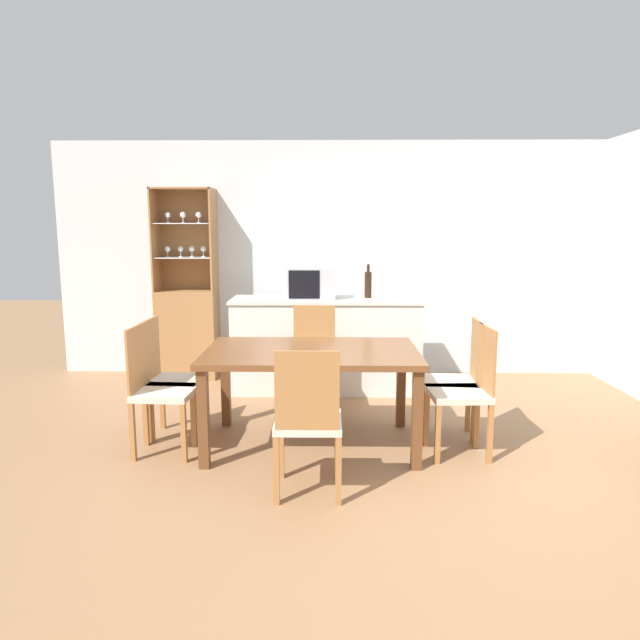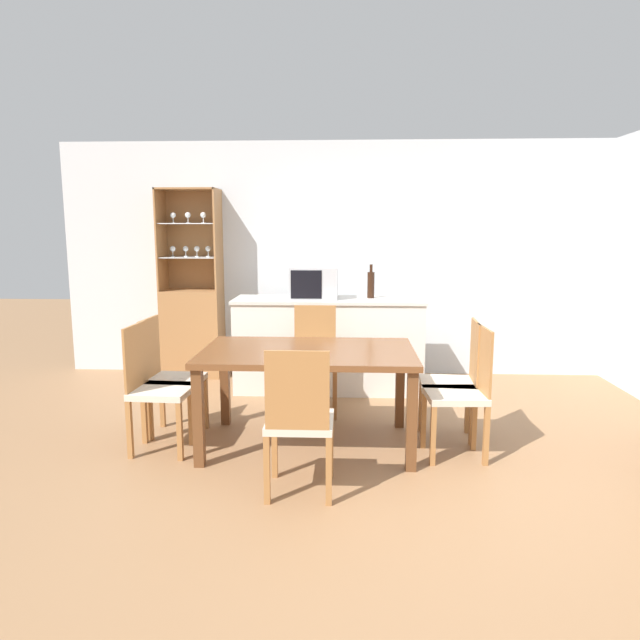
{
  "view_description": "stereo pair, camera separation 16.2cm",
  "coord_description": "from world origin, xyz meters",
  "px_view_note": "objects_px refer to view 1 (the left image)",
  "views": [
    {
      "loc": [
        -0.41,
        -3.71,
        1.63
      ],
      "look_at": [
        -0.48,
        1.16,
        0.84
      ],
      "focal_mm": 32.0,
      "sensor_mm": 36.0,
      "label": 1
    },
    {
      "loc": [
        -0.25,
        -3.7,
        1.63
      ],
      "look_at": [
        -0.48,
        1.16,
        0.84
      ],
      "focal_mm": 32.0,
      "sensor_mm": 36.0,
      "label": 2
    }
  ],
  "objects_px": {
    "display_cabinet": "(188,320)",
    "wine_bottle": "(368,284)",
    "dining_chair_side_left_near": "(159,390)",
    "dining_chair_side_right_far": "(456,380)",
    "dining_chair_head_far": "(314,360)",
    "dining_table": "(312,361)",
    "dining_chair_side_left_far": "(170,379)",
    "microwave": "(311,283)",
    "dining_chair_head_near": "(308,421)",
    "dining_chair_side_right_near": "(465,391)"
  },
  "relations": [
    {
      "from": "display_cabinet",
      "to": "wine_bottle",
      "type": "height_order",
      "value": "display_cabinet"
    },
    {
      "from": "dining_chair_side_left_near",
      "to": "wine_bottle",
      "type": "height_order",
      "value": "wine_bottle"
    },
    {
      "from": "dining_chair_side_right_far",
      "to": "dining_chair_head_far",
      "type": "bearing_deg",
      "value": 62.93
    },
    {
      "from": "dining_table",
      "to": "dining_chair_side_left_far",
      "type": "xyz_separation_m",
      "value": [
        -1.1,
        0.15,
        -0.18
      ]
    },
    {
      "from": "microwave",
      "to": "dining_table",
      "type": "bearing_deg",
      "value": -88.33
    },
    {
      "from": "dining_chair_head_far",
      "to": "dining_chair_head_near",
      "type": "xyz_separation_m",
      "value": [
        0.0,
        -1.62,
        0.0
      ]
    },
    {
      "from": "dining_chair_head_far",
      "to": "microwave",
      "type": "distance_m",
      "value": 0.94
    },
    {
      "from": "display_cabinet",
      "to": "dining_chair_head_near",
      "type": "relative_size",
      "value": 2.18
    },
    {
      "from": "dining_chair_side_left_far",
      "to": "dining_chair_head_near",
      "type": "bearing_deg",
      "value": 52.13
    },
    {
      "from": "display_cabinet",
      "to": "dining_chair_side_right_near",
      "type": "bearing_deg",
      "value": -40.63
    },
    {
      "from": "dining_chair_side_left_near",
      "to": "dining_chair_side_right_far",
      "type": "bearing_deg",
      "value": 100.65
    },
    {
      "from": "dining_chair_side_left_near",
      "to": "wine_bottle",
      "type": "bearing_deg",
      "value": 139.79
    },
    {
      "from": "display_cabinet",
      "to": "microwave",
      "type": "distance_m",
      "value": 1.52
    },
    {
      "from": "dining_chair_side_left_near",
      "to": "dining_chair_side_right_far",
      "type": "distance_m",
      "value": 2.22
    },
    {
      "from": "dining_chair_side_right_far",
      "to": "microwave",
      "type": "relative_size",
      "value": 2.0
    },
    {
      "from": "dining_chair_side_right_far",
      "to": "dining_chair_head_near",
      "type": "bearing_deg",
      "value": 134.96
    },
    {
      "from": "dining_chair_side_right_far",
      "to": "display_cabinet",
      "type": "bearing_deg",
      "value": 57.46
    },
    {
      "from": "dining_chair_head_far",
      "to": "dining_table",
      "type": "bearing_deg",
      "value": 89.38
    },
    {
      "from": "dining_chair_side_right_near",
      "to": "dining_chair_side_left_far",
      "type": "distance_m",
      "value": 2.23
    },
    {
      "from": "dining_chair_side_left_near",
      "to": "wine_bottle",
      "type": "xyz_separation_m",
      "value": [
        1.62,
        1.72,
        0.6
      ]
    },
    {
      "from": "dining_table",
      "to": "wine_bottle",
      "type": "xyz_separation_m",
      "value": [
        0.52,
        1.57,
        0.42
      ]
    },
    {
      "from": "dining_chair_side_right_near",
      "to": "display_cabinet",
      "type": "bearing_deg",
      "value": 46.48
    },
    {
      "from": "dining_chair_head_far",
      "to": "wine_bottle",
      "type": "distance_m",
      "value": 1.1
    },
    {
      "from": "dining_chair_side_right_far",
      "to": "microwave",
      "type": "bearing_deg",
      "value": 43.95
    },
    {
      "from": "display_cabinet",
      "to": "dining_chair_side_right_near",
      "type": "relative_size",
      "value": 2.18
    },
    {
      "from": "display_cabinet",
      "to": "dining_chair_side_left_near",
      "type": "bearing_deg",
      "value": -81.9
    },
    {
      "from": "display_cabinet",
      "to": "dining_chair_side_left_far",
      "type": "distance_m",
      "value": 1.89
    },
    {
      "from": "dining_chair_head_far",
      "to": "dining_chair_side_left_far",
      "type": "xyz_separation_m",
      "value": [
        -1.1,
        -0.66,
        0.0
      ]
    },
    {
      "from": "dining_table",
      "to": "dining_chair_head_near",
      "type": "bearing_deg",
      "value": -90.0
    },
    {
      "from": "display_cabinet",
      "to": "dining_table",
      "type": "xyz_separation_m",
      "value": [
        1.41,
        -2.01,
        0.03
      ]
    },
    {
      "from": "dining_chair_side_left_near",
      "to": "dining_chair_head_far",
      "type": "distance_m",
      "value": 1.46
    },
    {
      "from": "dining_chair_side_right_near",
      "to": "wine_bottle",
      "type": "distance_m",
      "value": 1.91
    },
    {
      "from": "dining_table",
      "to": "dining_chair_head_far",
      "type": "relative_size",
      "value": 1.67
    },
    {
      "from": "dining_chair_side_right_near",
      "to": "dining_table",
      "type": "bearing_deg",
      "value": 79.65
    },
    {
      "from": "wine_bottle",
      "to": "dining_chair_head_near",
      "type": "bearing_deg",
      "value": -102.35
    },
    {
      "from": "wine_bottle",
      "to": "dining_chair_side_right_near",
      "type": "bearing_deg",
      "value": -71.29
    },
    {
      "from": "dining_chair_head_far",
      "to": "dining_chair_side_left_near",
      "type": "bearing_deg",
      "value": 40.24
    },
    {
      "from": "dining_chair_side_right_near",
      "to": "dining_chair_side_right_far",
      "type": "bearing_deg",
      "value": -2.87
    },
    {
      "from": "display_cabinet",
      "to": "microwave",
      "type": "xyz_separation_m",
      "value": [
        1.37,
        -0.49,
        0.46
      ]
    },
    {
      "from": "dining_table",
      "to": "dining_chair_side_left_far",
      "type": "bearing_deg",
      "value": 172.28
    },
    {
      "from": "dining_chair_side_left_near",
      "to": "dining_chair_side_left_far",
      "type": "relative_size",
      "value": 1.0
    },
    {
      "from": "dining_chair_side_left_far",
      "to": "display_cabinet",
      "type": "bearing_deg",
      "value": -167.47
    },
    {
      "from": "dining_chair_head_far",
      "to": "wine_bottle",
      "type": "height_order",
      "value": "wine_bottle"
    },
    {
      "from": "dining_chair_head_far",
      "to": "dining_chair_side_right_near",
      "type": "height_order",
      "value": "same"
    },
    {
      "from": "dining_table",
      "to": "dining_chair_side_right_far",
      "type": "bearing_deg",
      "value": 7.42
    },
    {
      "from": "dining_chair_side_left_far",
      "to": "microwave",
      "type": "bearing_deg",
      "value": 145.43
    },
    {
      "from": "dining_chair_head_near",
      "to": "wine_bottle",
      "type": "height_order",
      "value": "wine_bottle"
    },
    {
      "from": "dining_chair_side_right_far",
      "to": "wine_bottle",
      "type": "relative_size",
      "value": 2.79
    },
    {
      "from": "dining_chair_side_left_near",
      "to": "dining_chair_head_far",
      "type": "bearing_deg",
      "value": 134.12
    },
    {
      "from": "dining_chair_head_far",
      "to": "dining_chair_head_near",
      "type": "distance_m",
      "value": 1.62
    }
  ]
}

